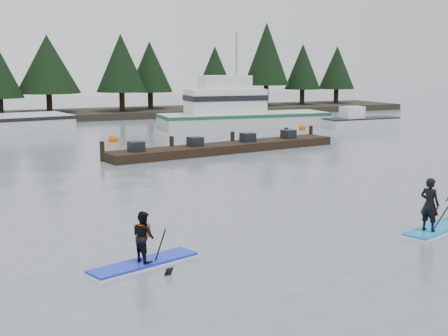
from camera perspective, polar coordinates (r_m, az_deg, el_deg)
name	(u,v)px	position (r m, az deg, el deg)	size (l,w,h in m)	color
ground	(312,239)	(17.83, 8.03, -6.43)	(160.00, 160.00, 0.00)	slate
far_shore	(57,115)	(57.37, -15.06, 4.67)	(70.00, 8.00, 0.60)	#2D281E
treeline	(57,119)	(57.39, -15.05, 4.38)	(60.00, 4.00, 8.00)	black
fishing_boat_medium	(240,119)	(48.72, 1.43, 4.49)	(13.40, 4.78, 8.01)	silver
skiff	(361,122)	(49.44, 12.45, 4.10)	(6.05, 1.82, 0.71)	silver
floating_dock	(226,148)	(34.62, 0.18, 1.86)	(14.08, 1.88, 0.47)	black
buoy_c	(302,130)	(46.72, 7.17, 3.51)	(0.54, 0.54, 0.54)	#E7590B
buoy_b	(113,142)	(39.79, -10.08, 2.38)	(0.60, 0.60, 0.60)	#E7590B
paddleboard_solo	(144,246)	(15.39, -7.37, -7.09)	(2.95, 1.57, 1.83)	#162CD4
paddleboard_duo	(440,212)	(19.50, 19.14, -3.85)	(3.30, 1.85, 2.20)	#157FC6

